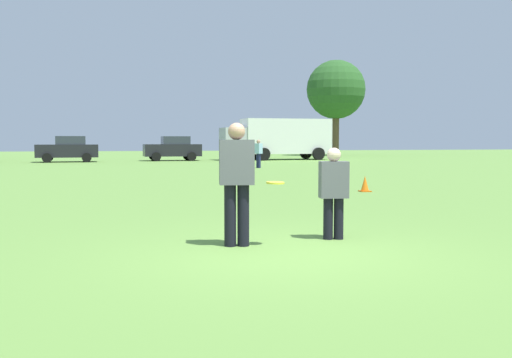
# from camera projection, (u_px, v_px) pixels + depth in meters

# --- Properties ---
(ground_plane) EXTENTS (152.32, 152.32, 0.00)m
(ground_plane) POSITION_uv_depth(u_px,v_px,m) (285.00, 253.00, 8.25)
(ground_plane) COLOR #608C3D
(player_thrower) EXTENTS (0.54, 0.35, 1.82)m
(player_thrower) POSITION_uv_depth(u_px,v_px,m) (237.00, 177.00, 8.71)
(player_thrower) COLOR black
(player_thrower) RESTS_ON ground
(player_defender) EXTENTS (0.47, 0.31, 1.44)m
(player_defender) POSITION_uv_depth(u_px,v_px,m) (334.00, 188.00, 9.33)
(player_defender) COLOR black
(player_defender) RESTS_ON ground
(frisbee) EXTENTS (0.27, 0.27, 0.04)m
(frisbee) POSITION_uv_depth(u_px,v_px,m) (275.00, 183.00, 8.69)
(frisbee) COLOR yellow
(traffic_cone) EXTENTS (0.32, 0.32, 0.48)m
(traffic_cone) POSITION_uv_depth(u_px,v_px,m) (365.00, 184.00, 17.96)
(traffic_cone) COLOR #D8590C
(traffic_cone) RESTS_ON ground
(parked_car_mid_right) EXTENTS (4.30, 2.41, 1.82)m
(parked_car_mid_right) POSITION_uv_depth(u_px,v_px,m) (68.00, 149.00, 41.75)
(parked_car_mid_right) COLOR black
(parked_car_mid_right) RESTS_ON ground
(parked_car_near_right) EXTENTS (4.30, 2.41, 1.82)m
(parked_car_near_right) POSITION_uv_depth(u_px,v_px,m) (173.00, 148.00, 44.50)
(parked_car_near_right) COLOR black
(parked_car_near_right) RESTS_ON ground
(box_truck) EXTENTS (8.63, 3.33, 3.18)m
(box_truck) POSITION_uv_depth(u_px,v_px,m) (278.00, 137.00, 46.39)
(box_truck) COLOR white
(box_truck) RESTS_ON ground
(bystander_sideline_watcher) EXTENTS (0.40, 0.49, 1.57)m
(bystander_sideline_watcher) POSITION_uv_depth(u_px,v_px,m) (259.00, 152.00, 32.96)
(bystander_sideline_watcher) COLOR #1E234C
(bystander_sideline_watcher) RESTS_ON ground
(tree_east_birch) EXTENTS (5.77, 5.77, 9.38)m
(tree_east_birch) POSITION_uv_depth(u_px,v_px,m) (336.00, 90.00, 58.44)
(tree_east_birch) COLOR brown
(tree_east_birch) RESTS_ON ground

